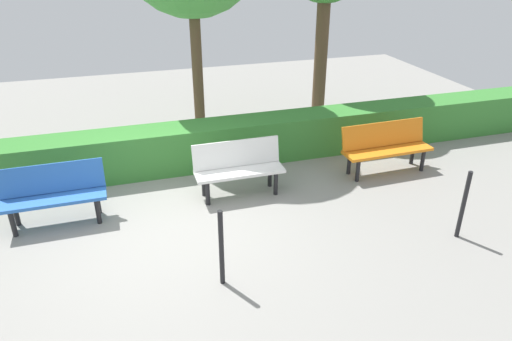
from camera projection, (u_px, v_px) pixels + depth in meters
name	position (u px, v px, depth m)	size (l,w,h in m)	color
ground_plane	(165.00, 226.00, 6.74)	(17.90, 17.90, 0.00)	gray
bench_orange	(386.00, 145.00, 8.15)	(1.60, 0.51, 0.86)	orange
bench_white	(238.00, 166.00, 7.42)	(1.41, 0.46, 0.86)	white
bench_blue	(54.00, 192.00, 6.65)	(1.42, 0.48, 0.86)	blue
hedge_row	(217.00, 144.00, 8.45)	(13.90, 0.69, 0.78)	#387F33
railing_post_near	(463.00, 205.00, 6.29)	(0.06, 0.06, 1.00)	black
railing_post_mid	(221.00, 248.00, 5.42)	(0.06, 0.06, 1.00)	black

